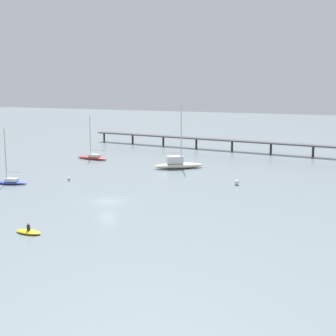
{
  "coord_description": "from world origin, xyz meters",
  "views": [
    {
      "loc": [
        33.78,
        -54.64,
        15.33
      ],
      "look_at": [
        0.0,
        19.06,
        1.5
      ],
      "focal_mm": 53.07,
      "sensor_mm": 36.0,
      "label": 1
    }
  ],
  "objects_px": {
    "sailboat_blue": "(9,180)",
    "sailboat_cream": "(178,164)",
    "mooring_buoy_near": "(237,182)",
    "mooring_buoy_inner": "(69,179)",
    "sailboat_red": "(92,157)",
    "pier": "(324,139)",
    "dinghy_yellow": "(29,232)"
  },
  "relations": [
    {
      "from": "pier",
      "to": "mooring_buoy_inner",
      "type": "bearing_deg",
      "value": -128.11
    },
    {
      "from": "sailboat_blue",
      "to": "sailboat_red",
      "type": "distance_m",
      "value": 26.97
    },
    {
      "from": "sailboat_red",
      "to": "sailboat_cream",
      "type": "relative_size",
      "value": 0.73
    },
    {
      "from": "sailboat_blue",
      "to": "mooring_buoy_near",
      "type": "distance_m",
      "value": 35.09
    },
    {
      "from": "sailboat_cream",
      "to": "dinghy_yellow",
      "type": "bearing_deg",
      "value": -87.49
    },
    {
      "from": "mooring_buoy_inner",
      "to": "mooring_buoy_near",
      "type": "bearing_deg",
      "value": 17.0
    },
    {
      "from": "dinghy_yellow",
      "to": "mooring_buoy_inner",
      "type": "xyz_separation_m",
      "value": [
        -13.09,
        25.19,
        0.08
      ]
    },
    {
      "from": "pier",
      "to": "mooring_buoy_inner",
      "type": "distance_m",
      "value": 54.45
    },
    {
      "from": "pier",
      "to": "mooring_buoy_inner",
      "type": "height_order",
      "value": "pier"
    },
    {
      "from": "sailboat_red",
      "to": "dinghy_yellow",
      "type": "relative_size",
      "value": 2.9
    },
    {
      "from": "pier",
      "to": "sailboat_cream",
      "type": "height_order",
      "value": "sailboat_cream"
    },
    {
      "from": "sailboat_cream",
      "to": "mooring_buoy_inner",
      "type": "xyz_separation_m",
      "value": [
        -11.2,
        -17.94,
        -0.58
      ]
    },
    {
      "from": "sailboat_cream",
      "to": "mooring_buoy_near",
      "type": "height_order",
      "value": "sailboat_cream"
    },
    {
      "from": "sailboat_blue",
      "to": "sailboat_cream",
      "type": "distance_m",
      "value": 30.02
    },
    {
      "from": "pier",
      "to": "dinghy_yellow",
      "type": "xyz_separation_m",
      "value": [
        -20.44,
        -67.94,
        -3.62
      ]
    },
    {
      "from": "sailboat_red",
      "to": "dinghy_yellow",
      "type": "distance_m",
      "value": 51.06
    },
    {
      "from": "sailboat_blue",
      "to": "sailboat_cream",
      "type": "xyz_separation_m",
      "value": [
        17.99,
        24.03,
        0.3
      ]
    },
    {
      "from": "pier",
      "to": "sailboat_red",
      "type": "bearing_deg",
      "value": -152.75
    },
    {
      "from": "pier",
      "to": "sailboat_cream",
      "type": "bearing_deg",
      "value": -131.98
    },
    {
      "from": "dinghy_yellow",
      "to": "pier",
      "type": "bearing_deg",
      "value": 73.26
    },
    {
      "from": "mooring_buoy_inner",
      "to": "sailboat_cream",
      "type": "bearing_deg",
      "value": 58.02
    },
    {
      "from": "pier",
      "to": "mooring_buoy_near",
      "type": "xyz_separation_m",
      "value": [
        -8.09,
        -34.97,
        -3.42
      ]
    },
    {
      "from": "sailboat_red",
      "to": "mooring_buoy_inner",
      "type": "bearing_deg",
      "value": -66.29
    },
    {
      "from": "mooring_buoy_near",
      "to": "mooring_buoy_inner",
      "type": "distance_m",
      "value": 26.6
    },
    {
      "from": "sailboat_blue",
      "to": "sailboat_red",
      "type": "xyz_separation_m",
      "value": [
        -2.34,
        26.87,
        -0.01
      ]
    },
    {
      "from": "pier",
      "to": "sailboat_blue",
      "type": "xyz_separation_m",
      "value": [
        -40.32,
        -48.84,
        -3.27
      ]
    },
    {
      "from": "sailboat_blue",
      "to": "mooring_buoy_near",
      "type": "xyz_separation_m",
      "value": [
        32.23,
        13.87,
        -0.15
      ]
    },
    {
      "from": "sailboat_blue",
      "to": "mooring_buoy_near",
      "type": "bearing_deg",
      "value": 23.29
    },
    {
      "from": "sailboat_red",
      "to": "dinghy_yellow",
      "type": "bearing_deg",
      "value": -64.21
    },
    {
      "from": "pier",
      "to": "mooring_buoy_near",
      "type": "distance_m",
      "value": 36.06
    },
    {
      "from": "mooring_buoy_near",
      "to": "sailboat_blue",
      "type": "bearing_deg",
      "value": -156.71
    },
    {
      "from": "mooring_buoy_inner",
      "to": "sailboat_blue",
      "type": "bearing_deg",
      "value": -138.09
    }
  ]
}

